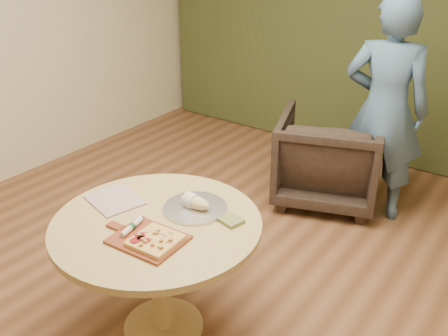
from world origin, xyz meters
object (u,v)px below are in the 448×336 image
at_px(flatbread_pizza, 155,240).
at_px(person_standing, 385,110).
at_px(bread_roll, 194,202).
at_px(cutlery_roll, 132,227).
at_px(serving_tray, 195,208).
at_px(armchair, 328,154).
at_px(pizza_paddle, 147,239).
at_px(pedestal_table, 158,243).

relative_size(flatbread_pizza, person_standing, 0.13).
bearing_deg(bread_roll, cutlery_roll, -106.88).
height_order(cutlery_roll, bread_roll, bread_roll).
distance_m(flatbread_pizza, serving_tray, 0.39).
bearing_deg(cutlery_roll, person_standing, 65.11).
distance_m(bread_roll, armchair, 1.83).
height_order(pizza_paddle, flatbread_pizza, flatbread_pizza).
xyz_separation_m(flatbread_pizza, serving_tray, (-0.06, 0.39, -0.02)).
bearing_deg(flatbread_pizza, armchair, 91.61).
relative_size(serving_tray, bread_roll, 1.84).
height_order(cutlery_roll, armchair, armchair).
bearing_deg(cutlery_roll, armchair, 75.45).
distance_m(pizza_paddle, flatbread_pizza, 0.07).
relative_size(bread_roll, armchair, 0.23).
distance_m(armchair, person_standing, 0.62).
height_order(flatbread_pizza, armchair, armchair).
bearing_deg(person_standing, pedestal_table, 65.36).
relative_size(pizza_paddle, person_standing, 0.25).
bearing_deg(pizza_paddle, armchair, 87.08).
bearing_deg(cutlery_roll, bread_roll, 61.66).
xyz_separation_m(pizza_paddle, flatbread_pizza, (0.06, -0.01, 0.02)).
distance_m(bread_roll, person_standing, 1.87).
height_order(cutlery_roll, serving_tray, cutlery_roll).
distance_m(flatbread_pizza, cutlery_roll, 0.18).
height_order(pizza_paddle, bread_roll, bread_roll).
distance_m(pizza_paddle, person_standing, 2.25).
xyz_separation_m(flatbread_pizza, cutlery_roll, (-0.18, 0.02, 0.00)).
bearing_deg(bread_roll, pedestal_table, -109.85).
bearing_deg(bread_roll, person_standing, 77.27).
height_order(cutlery_roll, person_standing, person_standing).
bearing_deg(person_standing, armchair, -5.76).
bearing_deg(serving_tray, person_standing, 77.54).
xyz_separation_m(flatbread_pizza, bread_roll, (-0.07, 0.39, 0.02)).
height_order(pedestal_table, bread_roll, bread_roll).
xyz_separation_m(serving_tray, armchair, (-0.00, 1.79, -0.33)).
distance_m(flatbread_pizza, armchair, 2.20).
height_order(pizza_paddle, cutlery_roll, cutlery_roll).
relative_size(pedestal_table, person_standing, 0.64).
xyz_separation_m(cutlery_roll, bread_roll, (0.11, 0.37, 0.01)).
xyz_separation_m(pizza_paddle, serving_tray, (0.01, 0.38, -0.00)).
height_order(pedestal_table, serving_tray, serving_tray).
bearing_deg(pedestal_table, bread_roll, 70.15).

